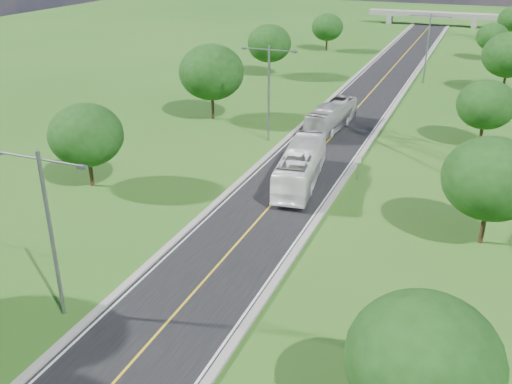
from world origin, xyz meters
TOP-DOWN VIEW (x-y plane):
  - ground at (0.00, 60.00)m, footprint 260.00×260.00m
  - road at (0.00, 66.00)m, footprint 8.00×150.00m
  - curb_left at (-4.25, 66.00)m, footprint 0.50×150.00m
  - curb_right at (4.25, 66.00)m, footprint 0.50×150.00m
  - speed_limit_sign at (5.20, 37.98)m, footprint 0.55×0.09m
  - overpass at (0.00, 140.00)m, footprint 30.00×3.00m
  - streetlight_near_left at (-6.00, 12.00)m, footprint 5.90×0.25m
  - streetlight_mid_left at (-6.00, 45.00)m, footprint 5.90×0.25m
  - streetlight_far_right at (6.00, 78.00)m, footprint 5.90×0.25m
  - tree_lb at (-16.00, 28.00)m, footprint 6.30×6.30m
  - tree_lc at (-15.00, 50.00)m, footprint 7.56×7.56m
  - tree_ld at (-17.00, 74.00)m, footprint 6.72×6.72m
  - tree_le at (-14.50, 98.00)m, footprint 5.88×5.88m
  - tree_ra at (14.00, 10.00)m, footprint 6.30×6.30m
  - tree_rb at (16.00, 30.00)m, footprint 6.72×6.72m
  - tree_rc at (15.00, 52.00)m, footprint 5.88×5.88m
  - tree_rd at (17.00, 76.00)m, footprint 7.14×7.14m
  - tree_re at (14.50, 100.00)m, footprint 5.46×5.46m
  - bus_outbound at (0.80, 35.14)m, footprint 4.41×12.20m
  - bus_inbound at (-0.80, 51.24)m, footprint 3.48×10.72m

SIDE VIEW (x-z plane):
  - ground at x=0.00m, z-range 0.00..0.00m
  - road at x=0.00m, z-range 0.00..0.06m
  - curb_left at x=-4.25m, z-range 0.00..0.22m
  - curb_right at x=4.25m, z-range 0.00..0.22m
  - bus_inbound at x=-0.80m, z-range 0.06..2.99m
  - speed_limit_sign at x=5.20m, z-range 0.40..2.80m
  - bus_outbound at x=0.80m, z-range 0.06..3.38m
  - overpass at x=0.00m, z-range 0.81..4.01m
  - tree_re at x=14.50m, z-range 0.85..7.20m
  - tree_le at x=-14.50m, z-range 0.91..7.75m
  - tree_rc at x=15.00m, z-range 0.91..7.75m
  - tree_lb at x=-16.00m, z-range 0.98..8.31m
  - tree_ra at x=14.00m, z-range 0.98..8.31m
  - tree_ld at x=-17.00m, z-range 1.05..8.86m
  - tree_rb at x=16.00m, z-range 1.05..8.86m
  - tree_rd at x=17.00m, z-range 1.11..9.42m
  - tree_lc at x=-15.00m, z-range 1.18..9.97m
  - streetlight_near_left at x=-6.00m, z-range 0.94..10.94m
  - streetlight_mid_left at x=-6.00m, z-range 0.94..10.94m
  - streetlight_far_right at x=6.00m, z-range 0.94..10.94m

